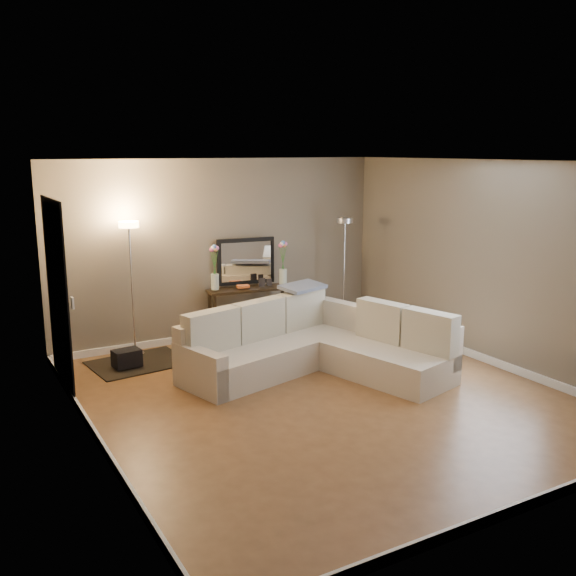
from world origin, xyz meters
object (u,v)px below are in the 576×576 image
sectional_sofa (312,346)px  floor_lamp_lit (131,262)px  console_table (245,310)px  floor_lamp_unlit (344,251)px

sectional_sofa → floor_lamp_lit: floor_lamp_lit is taller
sectional_sofa → floor_lamp_lit: 2.62m
console_table → floor_lamp_lit: 1.84m
console_table → floor_lamp_unlit: floor_lamp_unlit is taller
sectional_sofa → floor_lamp_lit: size_ratio=1.64×
floor_lamp_unlit → console_table: bearing=170.9°
floor_lamp_lit → console_table: bearing=-0.8°
console_table → floor_lamp_unlit: (1.56, -0.25, 0.79)m
floor_lamp_unlit → sectional_sofa: bearing=-135.3°
console_table → floor_lamp_lit: floor_lamp_lit is taller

